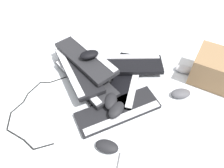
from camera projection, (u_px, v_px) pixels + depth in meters
name	position (u px, v px, depth m)	size (l,w,h in m)	color
ground_plane	(116.00, 95.00, 1.23)	(3.20, 3.20, 0.00)	silver
keyboard_0	(118.00, 111.00, 1.14)	(0.21, 0.46, 0.03)	black
keyboard_1	(126.00, 79.00, 1.29)	(0.46, 0.35, 0.03)	black
keyboard_2	(86.00, 75.00, 1.31)	(0.46, 0.25, 0.03)	#232326
keyboard_3	(85.00, 78.00, 1.26)	(0.46, 0.30, 0.03)	#232326
keyboard_4	(78.00, 69.00, 1.26)	(0.46, 0.22, 0.03)	black
keyboard_5	(86.00, 58.00, 1.28)	(0.46, 0.31, 0.03)	#232326
keyboard_6	(126.00, 64.00, 1.33)	(0.26, 0.46, 0.03)	black
mouse_0	(116.00, 110.00, 1.10)	(0.11, 0.07, 0.04)	black
mouse_1	(89.00, 55.00, 1.24)	(0.11, 0.07, 0.04)	black
mouse_2	(111.00, 101.00, 1.14)	(0.11, 0.07, 0.04)	black
mouse_3	(107.00, 146.00, 1.00)	(0.11, 0.07, 0.04)	black
mouse_4	(181.00, 93.00, 1.21)	(0.11, 0.07, 0.04)	#4C4C51
mouse_5	(184.00, 69.00, 1.34)	(0.11, 0.07, 0.04)	#B7B7BC
cable_1	(40.00, 102.00, 1.19)	(0.54, 0.46, 0.01)	black
cardboard_box	(220.00, 70.00, 1.24)	(0.29, 0.22, 0.17)	olive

